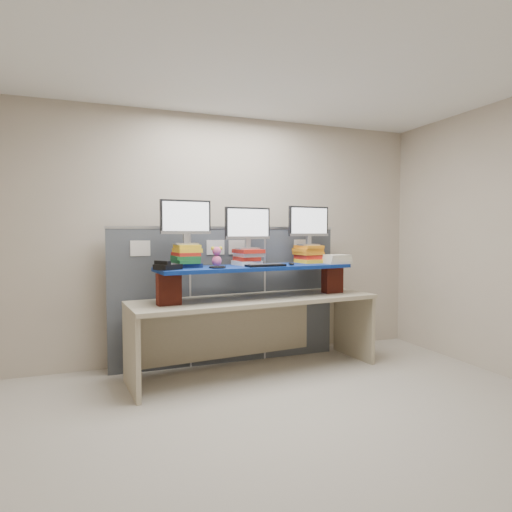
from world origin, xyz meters
name	(u,v)px	position (x,y,z in m)	size (l,w,h in m)	color
room	(298,241)	(0.00, 0.00, 1.40)	(5.00, 4.00, 2.80)	#BEB09D
cubicle_partition	(228,294)	(0.00, 1.78, 0.77)	(2.60, 0.06, 1.53)	#43474F
desk	(256,313)	(0.17, 1.34, 0.63)	(2.65, 1.01, 0.79)	tan
brick_pier_left	(169,289)	(-0.75, 1.20, 0.93)	(0.22, 0.12, 0.30)	maroon
brick_pier_right	(332,280)	(1.10, 1.38, 0.93)	(0.22, 0.12, 0.30)	maroon
blue_board	(256,267)	(0.17, 1.34, 1.10)	(2.04, 0.51, 0.04)	navy
book_stack_left	(186,256)	(-0.54, 1.39, 1.23)	(0.28, 0.33, 0.22)	#101F4A
book_stack_center	(248,257)	(0.12, 1.46, 1.21)	(0.29, 0.33, 0.17)	white
book_stack_right	(308,254)	(0.88, 1.53, 1.22)	(0.29, 0.33, 0.20)	yellow
monitor_left	(186,219)	(-0.55, 1.39, 1.59)	(0.51, 0.16, 0.44)	#939397
monitor_center	(248,225)	(0.12, 1.45, 1.54)	(0.51, 0.16, 0.44)	#939397
monitor_right	(309,223)	(0.88, 1.53, 1.57)	(0.51, 0.16, 0.44)	#939397
keyboard	(266,265)	(0.22, 1.20, 1.13)	(0.42, 0.17, 0.03)	black
mouse	(291,264)	(0.53, 1.25, 1.13)	(0.05, 0.10, 0.03)	black
desk_phone	(167,266)	(-0.77, 1.17, 1.15)	(0.27, 0.26, 0.09)	black
headset	(217,267)	(-0.28, 1.18, 1.13)	(0.17, 0.17, 0.02)	black
plush_toy	(217,256)	(-0.24, 1.38, 1.22)	(0.12, 0.09, 0.20)	#E0558A
binder_stack	(337,259)	(1.12, 1.32, 1.17)	(0.27, 0.22, 0.10)	beige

